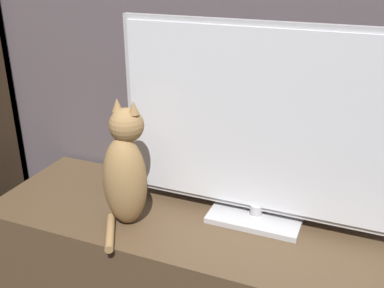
# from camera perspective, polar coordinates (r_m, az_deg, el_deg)

# --- Properties ---
(tv_stand) EXTENTS (1.53, 0.52, 0.51)m
(tv_stand) POSITION_cam_1_polar(r_m,az_deg,el_deg) (1.78, 0.44, -16.51)
(tv_stand) COLOR brown
(tv_stand) RESTS_ON ground_plane
(tv) EXTENTS (0.99, 0.19, 0.69)m
(tv) POSITION_cam_1_polar(r_m,az_deg,el_deg) (1.49, 8.84, 1.93)
(tv) COLOR #B7B7BC
(tv) RESTS_ON tv_stand
(cat) EXTENTS (0.17, 0.28, 0.44)m
(cat) POSITION_cam_1_polar(r_m,az_deg,el_deg) (1.54, -8.41, -3.52)
(cat) COLOR #997547
(cat) RESTS_ON tv_stand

